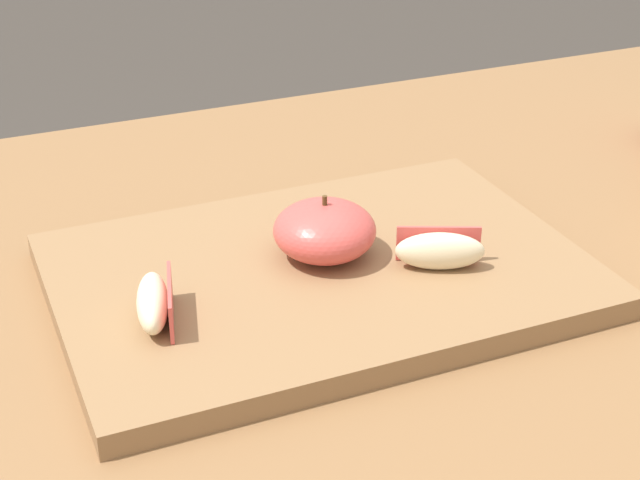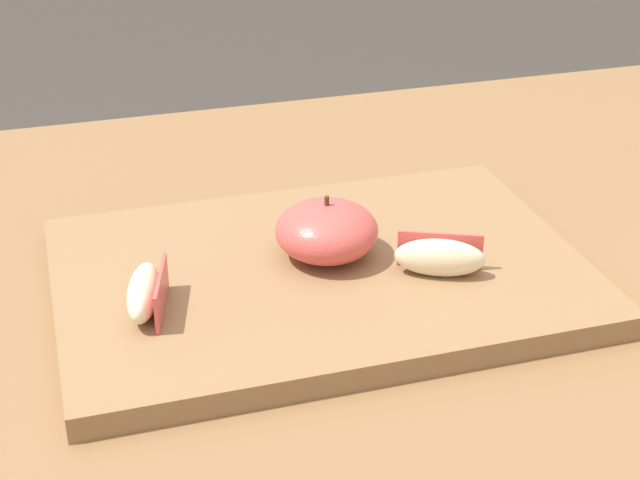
% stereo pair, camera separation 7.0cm
% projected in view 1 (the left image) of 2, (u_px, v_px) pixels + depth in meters
% --- Properties ---
extents(dining_table, '(1.42, 0.79, 0.74)m').
position_uv_depth(dining_table, '(227.00, 429.00, 0.73)').
color(dining_table, brown).
rests_on(dining_table, ground_plane).
extents(cutting_board, '(0.38, 0.26, 0.02)m').
position_uv_depth(cutting_board, '(320.00, 275.00, 0.71)').
color(cutting_board, olive).
rests_on(cutting_board, dining_table).
extents(apple_half_skin_up, '(0.08, 0.08, 0.05)m').
position_uv_depth(apple_half_skin_up, '(325.00, 230.00, 0.71)').
color(apple_half_skin_up, '#D14C47').
rests_on(apple_half_skin_up, cutting_board).
extents(apple_wedge_front, '(0.04, 0.07, 0.03)m').
position_uv_depth(apple_wedge_front, '(154.00, 303.00, 0.64)').
color(apple_wedge_front, beige).
rests_on(apple_wedge_front, cutting_board).
extents(apple_wedge_right, '(0.07, 0.05, 0.03)m').
position_uv_depth(apple_wedge_right, '(440.00, 250.00, 0.70)').
color(apple_wedge_right, beige).
rests_on(apple_wedge_right, cutting_board).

